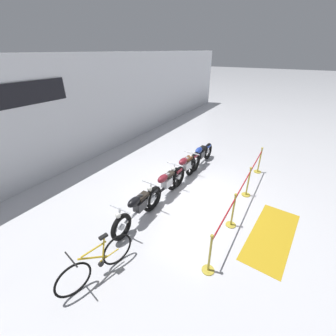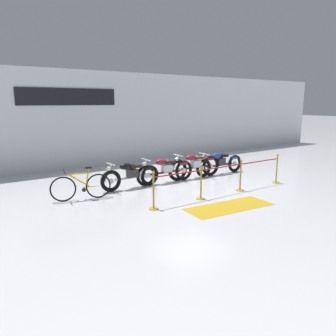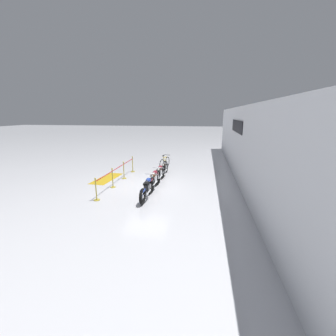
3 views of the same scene
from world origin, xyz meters
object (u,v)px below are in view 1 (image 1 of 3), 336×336
at_px(motorcycle_black_0, 139,208).
at_px(motorcycle_blue_3, 200,156).
at_px(bicycle, 97,263).
at_px(stanchion_mid_left, 232,215).
at_px(stanchion_far_right, 259,164).
at_px(floor_banner, 272,235).
at_px(motorcycle_maroon_1, 166,185).
at_px(motorcycle_maroon_2, 185,168).
at_px(stanchion_mid_right, 247,186).
at_px(stanchion_far_left, 232,210).

distance_m(motorcycle_black_0, motorcycle_blue_3, 3.96).
height_order(bicycle, stanchion_mid_left, stanchion_mid_left).
height_order(stanchion_far_right, floor_banner, stanchion_far_right).
relative_size(motorcycle_maroon_1, motorcycle_maroon_2, 0.99).
height_order(motorcycle_black_0, stanchion_mid_right, stanchion_mid_right).
bearing_deg(stanchion_mid_right, stanchion_far_right, 0.00).
bearing_deg(bicycle, motorcycle_maroon_1, 5.04).
bearing_deg(motorcycle_maroon_2, bicycle, -176.67).
bearing_deg(floor_banner, motorcycle_maroon_2, 71.43).
relative_size(motorcycle_black_0, floor_banner, 0.86).
relative_size(stanchion_far_left, stanchion_far_right, 5.03).
bearing_deg(stanchion_mid_left, bicycle, 146.72).
bearing_deg(stanchion_far_left, bicycle, 145.05).
height_order(stanchion_far_left, floor_banner, stanchion_far_left).
height_order(motorcycle_maroon_1, motorcycle_blue_3, motorcycle_maroon_1).
xyz_separation_m(bicycle, floor_banner, (3.13, -2.98, -0.39)).
distance_m(motorcycle_black_0, stanchion_mid_left, 2.54).
bearing_deg(stanchion_mid_left, motorcycle_black_0, 117.02).
xyz_separation_m(motorcycle_black_0, motorcycle_maroon_1, (1.38, -0.03, 0.02)).
xyz_separation_m(motorcycle_maroon_2, motorcycle_blue_3, (1.26, -0.04, -0.03)).
distance_m(motorcycle_maroon_1, stanchion_far_right, 3.99).
bearing_deg(stanchion_far_left, floor_banner, -71.80).
relative_size(motorcycle_blue_3, stanchion_mid_left, 2.28).
bearing_deg(stanchion_mid_left, motorcycle_blue_3, 37.75).
bearing_deg(stanchion_far_right, motorcycle_maroon_1, 146.00).
relative_size(stanchion_far_left, stanchion_mid_right, 5.03).
bearing_deg(motorcycle_blue_3, motorcycle_maroon_1, 178.78).
height_order(stanchion_mid_left, stanchion_far_right, same).
height_order(stanchion_mid_left, stanchion_mid_right, same).
bearing_deg(stanchion_far_right, bicycle, 163.32).
xyz_separation_m(stanchion_mid_left, floor_banner, (0.16, -1.03, -0.35)).
bearing_deg(stanchion_far_right, stanchion_mid_left, 180.00).
bearing_deg(stanchion_mid_left, motorcycle_maroon_1, 84.21).
xyz_separation_m(motorcycle_maroon_1, bicycle, (-3.20, -0.28, -0.08)).
height_order(motorcycle_maroon_1, stanchion_mid_left, stanchion_mid_left).
relative_size(motorcycle_black_0, bicycle, 1.26).
height_order(bicycle, floor_banner, bicycle).
bearing_deg(motorcycle_black_0, stanchion_far_right, -25.75).
relative_size(motorcycle_maroon_1, stanchion_mid_right, 2.22).
xyz_separation_m(bicycle, stanchion_mid_left, (2.97, -1.95, -0.04)).
height_order(stanchion_far_left, stanchion_far_right, same).
height_order(motorcycle_black_0, floor_banner, motorcycle_black_0).
xyz_separation_m(motorcycle_maroon_2, floor_banner, (-1.39, -3.25, -0.48)).
height_order(motorcycle_black_0, stanchion_mid_left, stanchion_mid_left).
bearing_deg(stanchion_mid_left, stanchion_mid_right, 0.00).
bearing_deg(floor_banner, stanchion_far_left, 112.88).
xyz_separation_m(motorcycle_black_0, stanchion_far_left, (0.97, -2.26, 0.20)).
bearing_deg(motorcycle_black_0, bicycle, -170.30).
distance_m(motorcycle_maroon_1, motorcycle_blue_3, 2.58).
bearing_deg(bicycle, motorcycle_blue_3, 2.24).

